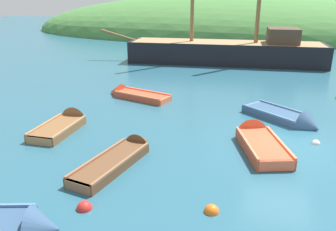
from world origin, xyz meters
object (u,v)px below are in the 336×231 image
at_px(rowboat_outer_left, 258,142).
at_px(buoy_red, 85,208).
at_px(rowboat_portside, 133,96).
at_px(rowboat_near_dock, 65,125).
at_px(buoy_white, 316,144).
at_px(sailing_ship, 227,55).
at_px(rowboat_far, 288,119).
at_px(rowboat_center, 122,158).
at_px(buoy_orange, 212,212).

height_order(rowboat_outer_left, buoy_red, rowboat_outer_left).
bearing_deg(buoy_red, rowboat_portside, 104.24).
bearing_deg(rowboat_near_dock, buoy_white, -84.53).
height_order(sailing_ship, rowboat_far, sailing_ship).
height_order(rowboat_far, buoy_red, rowboat_far).
distance_m(rowboat_portside, buoy_white, 9.25).
height_order(rowboat_far, rowboat_near_dock, rowboat_far).
xyz_separation_m(rowboat_portside, rowboat_outer_left, (6.46, -4.40, 0.04)).
xyz_separation_m(rowboat_portside, buoy_red, (2.42, -9.54, -0.09)).
height_order(sailing_ship, rowboat_near_dock, sailing_ship).
distance_m(rowboat_outer_left, buoy_white, 2.15).
height_order(rowboat_far, rowboat_center, rowboat_far).
height_order(rowboat_far, rowboat_outer_left, rowboat_outer_left).
bearing_deg(rowboat_near_dock, sailing_ship, -17.75).
xyz_separation_m(rowboat_far, rowboat_near_dock, (-8.66, -3.21, 0.00)).
xyz_separation_m(rowboat_portside, rowboat_near_dock, (-1.05, -4.77, 0.01)).
bearing_deg(sailing_ship, buoy_red, 81.89).
relative_size(rowboat_portside, buoy_orange, 9.71).
distance_m(rowboat_portside, rowboat_outer_left, 7.82).
relative_size(rowboat_center, buoy_orange, 10.34).
bearing_deg(rowboat_near_dock, rowboat_center, -122.60).
relative_size(sailing_ship, rowboat_far, 5.00).
xyz_separation_m(rowboat_far, rowboat_center, (-5.34, -5.26, -0.00)).
distance_m(buoy_orange, buoy_white, 5.91).
distance_m(rowboat_portside, rowboat_near_dock, 4.88).
distance_m(sailing_ship, rowboat_outer_left, 15.35).
distance_m(rowboat_near_dock, buoy_orange, 7.71).
bearing_deg(rowboat_outer_left, sailing_ship, -8.21).
relative_size(sailing_ship, buoy_red, 43.40).
height_order(rowboat_outer_left, rowboat_near_dock, rowboat_outer_left).
distance_m(buoy_orange, buoy_red, 3.19).
distance_m(buoy_red, buoy_white, 8.43).
height_order(rowboat_center, rowboat_portside, rowboat_portside).
bearing_deg(buoy_white, rowboat_center, -153.31).
xyz_separation_m(rowboat_outer_left, buoy_white, (2.02, 0.71, -0.12)).
height_order(buoy_orange, buoy_white, buoy_orange).
bearing_deg(rowboat_outer_left, rowboat_center, 101.00).
height_order(rowboat_portside, rowboat_near_dock, rowboat_near_dock).
xyz_separation_m(rowboat_center, rowboat_near_dock, (-3.32, 2.04, 0.00)).
bearing_deg(sailing_ship, buoy_white, 104.00).
bearing_deg(buoy_red, rowboat_outer_left, 51.85).
bearing_deg(buoy_white, rowboat_portside, 156.50).
height_order(rowboat_outer_left, buoy_white, rowboat_outer_left).
distance_m(sailing_ship, rowboat_center, 17.54).
distance_m(rowboat_far, rowboat_near_dock, 9.24).
xyz_separation_m(sailing_ship, rowboat_near_dock, (-4.65, -15.44, -0.50)).
relative_size(rowboat_outer_left, rowboat_near_dock, 1.16).
bearing_deg(rowboat_center, rowboat_far, -34.94).
height_order(rowboat_far, buoy_white, rowboat_far).
distance_m(rowboat_far, rowboat_outer_left, 3.07).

